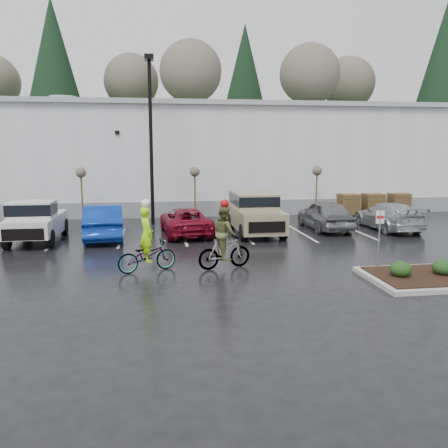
{
  "coord_description": "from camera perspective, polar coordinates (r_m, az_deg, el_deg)",
  "views": [
    {
      "loc": [
        -3.86,
        -14.96,
        4.34
      ],
      "look_at": [
        -1.16,
        3.48,
        1.3
      ],
      "focal_mm": 38.0,
      "sensor_mm": 36.0,
      "label": 1
    }
  ],
  "objects": [
    {
      "name": "shrub_b",
      "position": [
        17.26,
        24.87,
        -4.76
      ],
      "size": [
        0.7,
        0.7,
        0.52
      ],
      "primitive_type": "ellipsoid",
      "color": "black",
      "rests_on": "curb_island"
    },
    {
      "name": "cyclist_olive",
      "position": [
        16.99,
        0.06,
        -2.4
      ],
      "size": [
        2.01,
        1.06,
        2.51
      ],
      "rotation": [
        0.0,
        0.0,
        1.84
      ],
      "color": "#3F3F44",
      "rests_on": "ground"
    },
    {
      "name": "sapling_east",
      "position": [
        29.69,
        11.12,
        5.98
      ],
      "size": [
        0.6,
        0.6,
        3.2
      ],
      "color": "#45351B",
      "rests_on": "ground"
    },
    {
      "name": "car_grey",
      "position": [
        25.65,
        12.06,
        1.1
      ],
      "size": [
        1.92,
        4.65,
        1.58
      ],
      "primitive_type": "imported",
      "rotation": [
        0.0,
        0.0,
        3.16
      ],
      "color": "slate",
      "rests_on": "ground"
    },
    {
      "name": "sapling_west",
      "position": [
        28.31,
        -16.83,
        5.6
      ],
      "size": [
        0.6,
        0.6,
        3.2
      ],
      "color": "#45351B",
      "rests_on": "ground"
    },
    {
      "name": "ground",
      "position": [
        16.05,
        5.93,
        -6.47
      ],
      "size": [
        120.0,
        120.0,
        0.0
      ],
      "primitive_type": "plane",
      "color": "black",
      "rests_on": "ground"
    },
    {
      "name": "fire_lane_sign",
      "position": [
        17.24,
        18.18,
        -1.0
      ],
      "size": [
        0.3,
        0.05,
        2.2
      ],
      "color": "gray",
      "rests_on": "ground"
    },
    {
      "name": "pallet_stack_b",
      "position": [
        32.4,
        17.45,
        2.34
      ],
      "size": [
        1.2,
        1.2,
        1.35
      ],
      "primitive_type": "cube",
      "color": "#45351B",
      "rests_on": "ground"
    },
    {
      "name": "car_red",
      "position": [
        23.71,
        -4.64,
        0.33
      ],
      "size": [
        2.57,
        4.98,
        1.34
      ],
      "primitive_type": "imported",
      "rotation": [
        0.0,
        0.0,
        3.21
      ],
      "color": "maroon",
      "rests_on": "ground"
    },
    {
      "name": "car_far_silver",
      "position": [
        26.57,
        19.15,
        0.91
      ],
      "size": [
        2.12,
        4.99,
        1.44
      ],
      "primitive_type": "imported",
      "rotation": [
        0.0,
        0.0,
        3.16
      ],
      "color": "#A8ACB0",
      "rests_on": "ground"
    },
    {
      "name": "car_blue",
      "position": [
        23.34,
        -14.26,
        0.3
      ],
      "size": [
        2.13,
        5.1,
        1.64
      ],
      "primitive_type": "imported",
      "rotation": [
        0.0,
        0.0,
        3.22
      ],
      "color": "#0E319B",
      "rests_on": "ground"
    },
    {
      "name": "pickup_white",
      "position": [
        23.73,
        -21.52,
        0.47
      ],
      "size": [
        2.1,
        5.2,
        1.96
      ],
      "primitive_type": null,
      "color": "beige",
      "rests_on": "ground"
    },
    {
      "name": "pallet_stack_a",
      "position": [
        31.7,
        14.67,
        2.32
      ],
      "size": [
        1.2,
        1.2,
        1.35
      ],
      "primitive_type": "cube",
      "color": "#45351B",
      "rests_on": "ground"
    },
    {
      "name": "shrub_a",
      "position": [
        16.5,
        20.49,
        -5.1
      ],
      "size": [
        0.7,
        0.7,
        0.52
      ],
      "primitive_type": "ellipsoid",
      "color": "black",
      "rests_on": "curb_island"
    },
    {
      "name": "warehouse",
      "position": [
        37.16,
        -2.41,
        8.18
      ],
      "size": [
        60.5,
        15.5,
        7.2
      ],
      "color": "silver",
      "rests_on": "ground"
    },
    {
      "name": "sapling_mid",
      "position": [
        28.11,
        -3.54,
        5.96
      ],
      "size": [
        0.6,
        0.6,
        3.2
      ],
      "color": "#45351B",
      "rests_on": "ground"
    },
    {
      "name": "cyclist_hivis",
      "position": [
        16.84,
        -9.26,
        -3.04
      ],
      "size": [
        2.24,
        1.44,
        2.57
      ],
      "rotation": [
        0.0,
        0.0,
        1.94
      ],
      "color": "#3F3F44",
      "rests_on": "ground"
    },
    {
      "name": "pallet_stack_c",
      "position": [
        33.22,
        20.25,
        2.35
      ],
      "size": [
        1.2,
        1.2,
        1.35
      ],
      "primitive_type": "cube",
      "color": "#45351B",
      "rests_on": "ground"
    },
    {
      "name": "wooded_ridge",
      "position": [
        60.1,
        -4.71,
        7.95
      ],
      "size": [
        80.0,
        25.0,
        6.0
      ],
      "primitive_type": "cube",
      "color": "#223E1A",
      "rests_on": "ground"
    },
    {
      "name": "lamppost",
      "position": [
        27.0,
        -8.83,
        12.01
      ],
      "size": [
        0.5,
        1.0,
        9.22
      ],
      "color": "black",
      "rests_on": "ground"
    },
    {
      "name": "suv_tan",
      "position": [
        23.92,
        3.79,
        1.29
      ],
      "size": [
        2.2,
        5.1,
        2.06
      ],
      "primitive_type": null,
      "color": "gray",
      "rests_on": "ground"
    }
  ]
}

